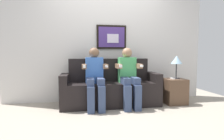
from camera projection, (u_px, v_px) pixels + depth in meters
ground_plane at (113, 110)px, 3.25m from camera, size 5.55×5.55×0.00m
back_wall_assembly at (107, 40)px, 3.89m from camera, size 4.27×0.10×2.60m
couch at (110, 89)px, 3.54m from camera, size 1.87×0.58×0.90m
person_on_left at (95, 75)px, 3.30m from camera, size 0.46×0.56×1.11m
person_on_right at (129, 75)px, 3.41m from camera, size 0.46×0.56×1.11m
side_table_right at (174, 91)px, 3.66m from camera, size 0.40×0.40×0.50m
table_lamp at (177, 61)px, 3.61m from camera, size 0.22×0.22×0.46m
spare_remote_on_table at (173, 78)px, 3.62m from camera, size 0.04×0.13×0.02m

